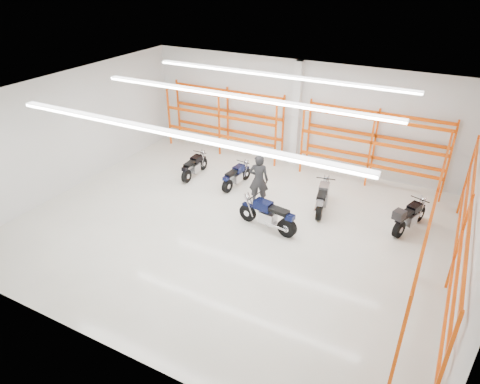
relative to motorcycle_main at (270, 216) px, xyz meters
The scene contains 12 objects.
ground 1.42m from the motorcycle_main, 164.11° to the right, with size 14.00×14.00×0.00m, color beige.
room_shell 3.06m from the motorcycle_main, 165.16° to the right, with size 14.02×12.02×4.51m.
motorcycle_main is the anchor object (origin of this frame).
motorcycle_back_a 4.97m from the motorcycle_main, 153.99° to the left, with size 0.63×1.90×0.93m.
motorcycle_back_b 3.32m from the motorcycle_main, 138.47° to the left, with size 0.62×1.86×0.91m.
motorcycle_back_c 2.34m from the motorcycle_main, 60.07° to the left, with size 0.71×2.09×1.03m.
motorcycle_back_d 4.61m from the motorcycle_main, 26.67° to the left, with size 0.99×2.04×1.08m.
standing_man 1.83m from the motorcycle_main, 127.86° to the left, with size 0.73×0.48×1.99m, color black.
structural_column 5.87m from the motorcycle_main, 103.16° to the left, with size 0.32×0.32×4.50m, color white.
pallet_racking_back_left 7.05m from the motorcycle_main, 132.42° to the left, with size 5.67×0.87×3.00m.
pallet_racking_back_right 5.68m from the motorcycle_main, 67.46° to the left, with size 5.67×0.87×3.00m.
pallet_racking_side 5.37m from the motorcycle_main, ahead, with size 0.87×9.07×3.00m.
Camera 1 is at (6.06, -10.86, 8.13)m, focal length 32.00 mm.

